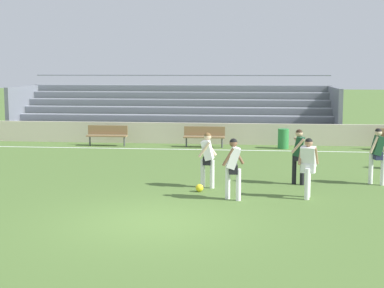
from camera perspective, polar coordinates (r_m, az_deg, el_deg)
The scene contains 13 objects.
ground_plane at distance 13.12m, azimuth -3.71°, elevation -7.70°, with size 160.00×160.00×0.00m, color #4C6B30.
field_line_sideline at distance 24.28m, azimuth 0.91°, elevation -0.56°, with size 44.00×0.12×0.01m, color white.
sideline_wall at distance 26.06m, azimuth 1.28°, elevation 1.06°, with size 48.00×0.16×0.96m, color beige.
bleacher_stand at distance 29.32m, azimuth -1.74°, elevation 3.44°, with size 16.18×4.50×3.07m.
bench_near_wall_gap at distance 24.98m, azimuth 1.23°, elevation 0.93°, with size 1.80×0.40×0.90m.
bench_far_left at distance 25.71m, azimuth -8.43°, elevation 1.04°, with size 1.80×0.40×0.90m.
trash_bin at distance 24.87m, azimuth 9.08°, elevation 0.52°, with size 0.47×0.47×0.85m, color #2D7F3D.
player_white_overlapping at distance 16.52m, azimuth 1.55°, elevation -1.13°, with size 0.52×0.48×1.61m.
player_white_wide_left at distance 15.02m, azimuth 4.13°, elevation -1.96°, with size 0.58×0.45×1.63m.
player_white_pressing_high at distance 15.46m, azimuth 11.49°, elevation -1.85°, with size 0.58×0.44×1.62m.
player_dark_challenging at distance 17.24m, azimuth 10.57°, elevation -0.77°, with size 0.47×0.52×1.66m.
player_dark_deep_cover at distance 17.80m, azimuth 17.99°, elevation -0.68°, with size 0.56×0.44×1.69m.
soccer_ball at distance 16.10m, azimuth 0.74°, elevation -4.39°, with size 0.22×0.22×0.22m, color yellow.
Camera 1 is at (2.19, -12.46, 3.47)m, focal length 53.58 mm.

